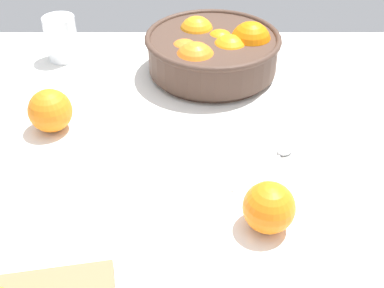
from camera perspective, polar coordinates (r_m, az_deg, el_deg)
The scene contains 6 objects.
ground_plane at distance 84.03cm, azimuth -0.89°, elevation -1.79°, with size 113.49×95.32×3.00cm, color white.
fruit_bowl at distance 103.43cm, azimuth 2.58°, elevation 10.71°, with size 28.14×28.14×11.36cm.
second_glass at distance 113.56cm, azimuth -14.74°, elevation 11.56°, with size 6.95×6.95×9.73cm.
loose_orange_0 at distance 89.97cm, azimuth -16.04°, elevation 3.80°, with size 7.78×7.78×7.78cm, color orange.
loose_orange_1 at distance 68.86cm, azimuth 9.14°, elevation -7.36°, with size 7.41×7.41×7.41cm, color orange.
spoon at distance 82.02cm, azimuth 9.59°, elevation -1.82°, with size 11.84×11.97×1.00cm.
Camera 1 is at (1.57, -64.89, 51.86)cm, focal length 45.65 mm.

